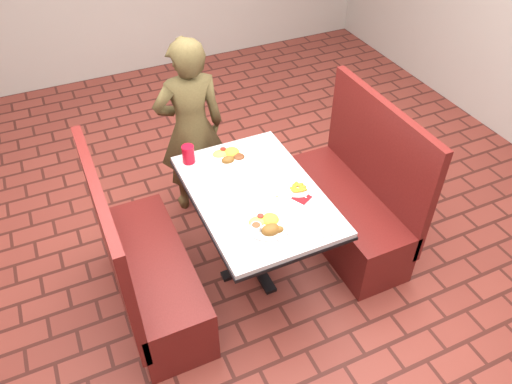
# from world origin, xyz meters

# --- Properties ---
(room) EXTENTS (7.00, 7.04, 2.82)m
(room) POSITION_xyz_m (0.00, 0.00, 1.91)
(room) COLOR brown
(room) RESTS_ON ground
(dining_table) EXTENTS (0.81, 1.21, 0.75)m
(dining_table) POSITION_xyz_m (0.00, 0.00, 0.65)
(dining_table) COLOR silver
(dining_table) RESTS_ON ground
(booth_bench_left) EXTENTS (0.47, 1.20, 1.17)m
(booth_bench_left) POSITION_xyz_m (-0.80, 0.00, 0.33)
(booth_bench_left) COLOR maroon
(booth_bench_left) RESTS_ON ground
(booth_bench_right) EXTENTS (0.47, 1.20, 1.17)m
(booth_bench_right) POSITION_xyz_m (0.80, 0.00, 0.33)
(booth_bench_right) COLOR maroon
(booth_bench_right) RESTS_ON ground
(diner_person) EXTENTS (0.56, 0.39, 1.49)m
(diner_person) POSITION_xyz_m (-0.14, 0.89, 0.75)
(diner_person) COLOR brown
(diner_person) RESTS_ON ground
(near_dinner_plate) EXTENTS (0.27, 0.27, 0.08)m
(near_dinner_plate) POSITION_xyz_m (-0.07, -0.33, 0.78)
(near_dinner_plate) COLOR white
(near_dinner_plate) RESTS_ON dining_table
(far_dinner_plate) EXTENTS (0.28, 0.28, 0.07)m
(far_dinner_plate) POSITION_xyz_m (-0.02, 0.43, 0.78)
(far_dinner_plate) COLOR white
(far_dinner_plate) RESTS_ON dining_table
(plantain_plate) EXTENTS (0.17, 0.17, 0.03)m
(plantain_plate) POSITION_xyz_m (0.26, -0.09, 0.76)
(plantain_plate) COLOR white
(plantain_plate) RESTS_ON dining_table
(maroon_napkin) EXTENTS (0.14, 0.14, 0.00)m
(maroon_napkin) POSITION_xyz_m (0.25, -0.18, 0.75)
(maroon_napkin) COLOR maroon
(maroon_napkin) RESTS_ON dining_table
(spoon_utensil) EXTENTS (0.05, 0.12, 0.00)m
(spoon_utensil) POSITION_xyz_m (0.25, -0.13, 0.75)
(spoon_utensil) COLOR silver
(spoon_utensil) RESTS_ON dining_table
(red_tumbler) EXTENTS (0.09, 0.09, 0.13)m
(red_tumbler) POSITION_xyz_m (-0.29, 0.50, 0.82)
(red_tumbler) COLOR red
(red_tumbler) RESTS_ON dining_table
(paper_napkin) EXTENTS (0.22, 0.17, 0.01)m
(paper_napkin) POSITION_xyz_m (0.23, -0.48, 0.76)
(paper_napkin) COLOR white
(paper_napkin) RESTS_ON dining_table
(knife_utensil) EXTENTS (0.08, 0.14, 0.00)m
(knife_utensil) POSITION_xyz_m (-0.09, -0.40, 0.76)
(knife_utensil) COLOR silver
(knife_utensil) RESTS_ON dining_table
(fork_utensil) EXTENTS (0.09, 0.12, 0.00)m
(fork_utensil) POSITION_xyz_m (-0.11, -0.38, 0.76)
(fork_utensil) COLOR silver
(fork_utensil) RESTS_ON dining_table
(lettuce_shreds) EXTENTS (0.28, 0.32, 0.00)m
(lettuce_shreds) POSITION_xyz_m (0.04, 0.06, 0.75)
(lettuce_shreds) COLOR #78AC44
(lettuce_shreds) RESTS_ON dining_table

